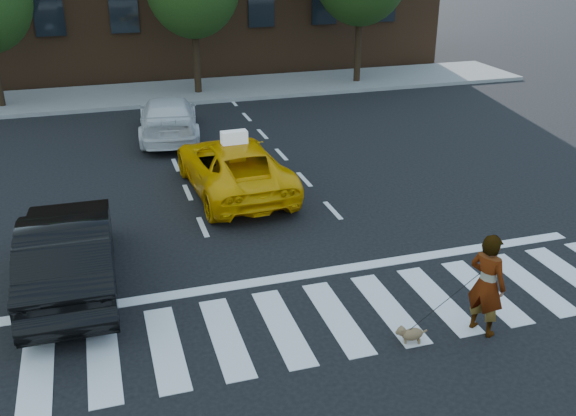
{
  "coord_description": "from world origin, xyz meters",
  "views": [
    {
      "loc": [
        -3.66,
        -8.91,
        6.32
      ],
      "look_at": [
        -0.14,
        2.47,
        1.1
      ],
      "focal_mm": 40.0,
      "sensor_mm": 36.0,
      "label": 1
    }
  ],
  "objects_px": {
    "white_suv": "(168,117)",
    "woman": "(487,284)",
    "dog": "(410,334)",
    "taxi": "(234,166)",
    "black_sedan": "(69,251)"
  },
  "relations": [
    {
      "from": "white_suv",
      "to": "woman",
      "type": "height_order",
      "value": "woman"
    },
    {
      "from": "white_suv",
      "to": "dog",
      "type": "relative_size",
      "value": 8.97
    },
    {
      "from": "taxi",
      "to": "woman",
      "type": "relative_size",
      "value": 2.68
    },
    {
      "from": "white_suv",
      "to": "woman",
      "type": "xyz_separation_m",
      "value": [
        3.6,
        -12.71,
        0.25
      ]
    },
    {
      "from": "taxi",
      "to": "woman",
      "type": "xyz_separation_m",
      "value": [
        2.61,
        -7.47,
        0.23
      ]
    },
    {
      "from": "white_suv",
      "to": "dog",
      "type": "xyz_separation_m",
      "value": [
        2.28,
        -12.66,
        -0.49
      ]
    },
    {
      "from": "white_suv",
      "to": "woman",
      "type": "relative_size",
      "value": 2.52
    },
    {
      "from": "white_suv",
      "to": "dog",
      "type": "height_order",
      "value": "white_suv"
    },
    {
      "from": "black_sedan",
      "to": "dog",
      "type": "distance_m",
      "value": 6.43
    },
    {
      "from": "taxi",
      "to": "black_sedan",
      "type": "bearing_deg",
      "value": 40.99
    },
    {
      "from": "black_sedan",
      "to": "dog",
      "type": "bearing_deg",
      "value": 147.16
    },
    {
      "from": "black_sedan",
      "to": "woman",
      "type": "xyz_separation_m",
      "value": [
        6.64,
        -3.6,
        0.15
      ]
    },
    {
      "from": "woman",
      "to": "dog",
      "type": "distance_m",
      "value": 1.51
    },
    {
      "from": "white_suv",
      "to": "dog",
      "type": "distance_m",
      "value": 12.87
    },
    {
      "from": "taxi",
      "to": "woman",
      "type": "distance_m",
      "value": 7.91
    }
  ]
}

